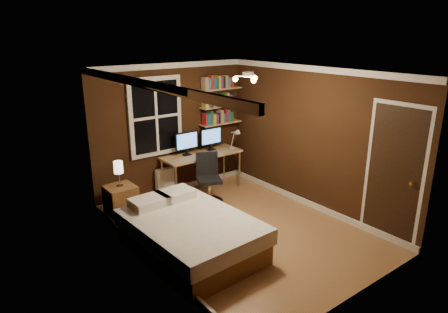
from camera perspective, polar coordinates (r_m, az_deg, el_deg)
floor at (r=6.51m, az=2.47°, el=-10.44°), size 4.20×4.20×0.00m
wall_back at (r=7.69m, az=-7.46°, el=3.84°), size 3.20×0.04×2.50m
wall_left at (r=5.20m, az=-11.07°, el=-3.08°), size 0.04×4.20×2.50m
wall_right at (r=7.12m, az=12.57°, el=2.45°), size 0.04×4.20×2.50m
ceiling at (r=5.78m, az=2.80°, el=12.03°), size 3.20×4.20×0.02m
window at (r=7.44m, az=-9.76°, el=5.62°), size 1.06×0.06×1.46m
door at (r=6.34m, az=23.04°, el=-2.56°), size 0.03×0.82×2.05m
door_knob at (r=6.19m, az=25.21°, el=-3.58°), size 0.06×0.06×0.06m
ceiling_fixture at (r=5.71m, az=3.44°, el=10.95°), size 0.44×0.44×0.18m
bookshelf_lower at (r=8.17m, az=-0.46°, el=4.79°), size 0.92×0.22×0.03m
books_row_lower at (r=8.15m, az=-0.46°, el=5.68°), size 0.66×0.16×0.23m
bookshelf_middle at (r=8.10m, az=-0.46°, el=7.21°), size 0.92×0.22×0.03m
books_row_middle at (r=8.08m, az=-0.47°, el=8.11°), size 0.66×0.16×0.23m
bookshelf_upper at (r=8.05m, az=-0.47°, el=9.66°), size 0.92×0.22×0.03m
books_row_upper at (r=8.03m, az=-0.47°, el=10.58°), size 0.66×0.16×0.23m
bed at (r=5.81m, az=-4.83°, el=-10.97°), size 1.51×2.04×0.67m
nightstand at (r=6.97m, az=-14.47°, el=-6.38°), size 0.47×0.47×0.59m
bedside_lamp at (r=6.78m, az=-14.79°, el=-2.43°), size 0.15×0.15×0.44m
radiator at (r=7.78m, az=-8.44°, el=-3.62°), size 0.36×0.13×0.54m
desk at (r=7.81m, az=-3.21°, el=0.01°), size 1.61×0.60×0.77m
monitor_left at (r=7.64m, az=-5.34°, el=1.85°), size 0.49×0.12×0.46m
monitor_right at (r=7.95m, az=-1.88°, el=2.52°), size 0.49×0.12×0.46m
desk_lamp at (r=8.00m, az=1.60°, el=2.55°), size 0.14×0.32×0.44m
office_chair at (r=7.36m, az=-2.22°, el=-4.04°), size 0.55×0.55×0.93m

